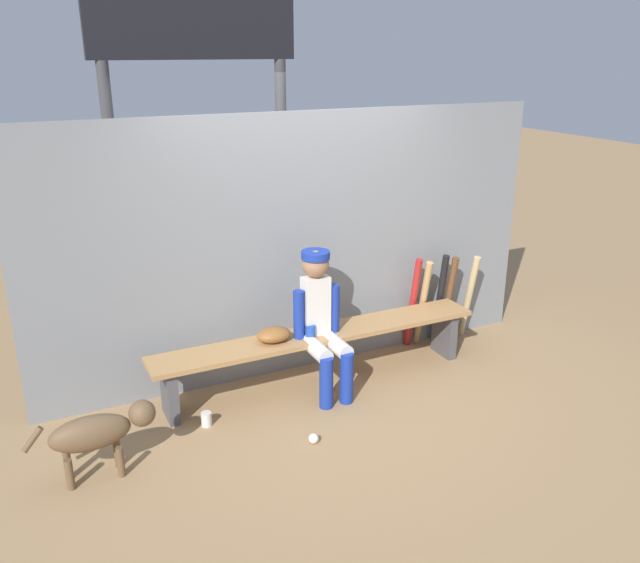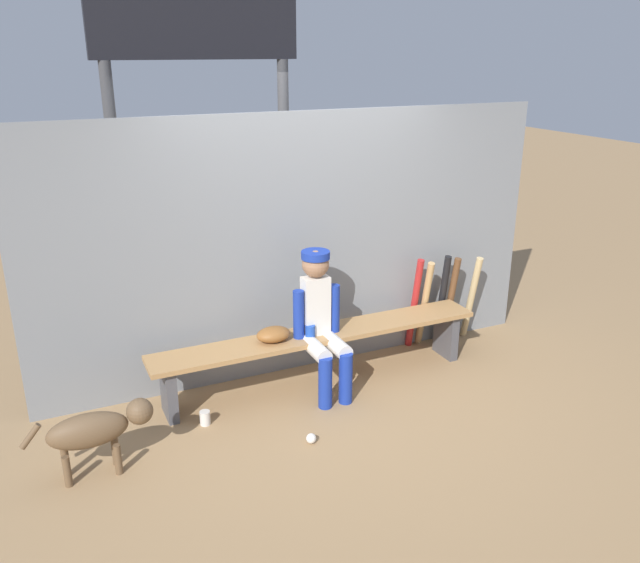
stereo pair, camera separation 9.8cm
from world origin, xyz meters
name	(u,v)px [view 1 (the left image)]	position (x,y,z in m)	size (l,w,h in m)	color
ground_plane	(320,383)	(0.00, 0.00, 0.00)	(30.00, 30.00, 0.00)	#9E7A51
chainlink_fence	(301,246)	(0.00, 0.37, 1.12)	(4.57, 0.03, 2.24)	gray
dugout_bench	(320,343)	(0.00, 0.00, 0.37)	(2.86, 0.36, 0.47)	#AD7F4C
player_seated	(322,318)	(-0.04, -0.11, 0.65)	(0.41, 0.55, 1.18)	silver
baseball_glove	(274,335)	(-0.41, 0.00, 0.53)	(0.28, 0.20, 0.12)	brown
bat_aluminum_red	(413,303)	(1.09, 0.25, 0.45)	(0.06, 0.06, 0.91)	#B22323
bat_wood_tan	(423,303)	(1.19, 0.24, 0.44)	(0.06, 0.06, 0.89)	tan
bat_aluminum_black	(440,299)	(1.39, 0.24, 0.45)	(0.06, 0.06, 0.90)	black
bat_wood_dark	(448,300)	(1.46, 0.21, 0.44)	(0.06, 0.06, 0.88)	brown
bat_wood_natural	(469,297)	(1.70, 0.21, 0.43)	(0.06, 0.06, 0.87)	tan
baseball	(314,438)	(-0.44, -0.80, 0.04)	(0.07, 0.07, 0.07)	white
cup_on_ground	(206,419)	(-1.07, -0.23, 0.06)	(0.08, 0.08, 0.11)	silver
cup_on_bench	(310,332)	(-0.12, -0.07, 0.53)	(0.08, 0.08, 0.11)	#1E47AD
scoreboard	(202,51)	(-0.54, 1.16, 2.67)	(2.03, 0.27, 3.84)	#3F3F42
dog	(99,432)	(-1.86, -0.52, 0.34)	(0.84, 0.20, 0.49)	brown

